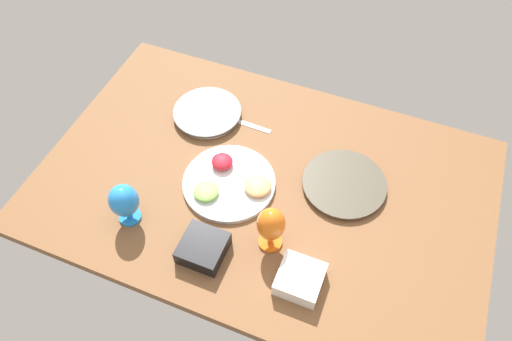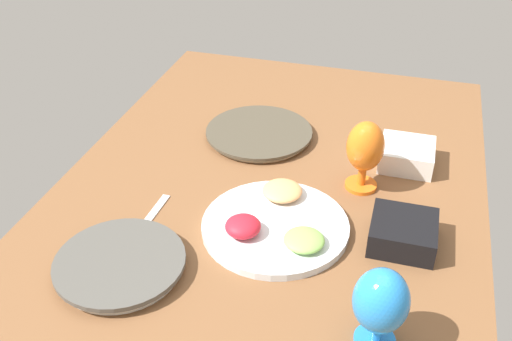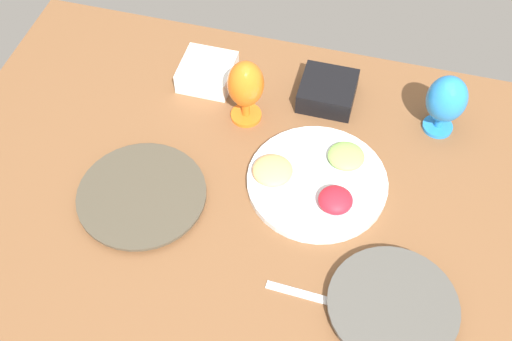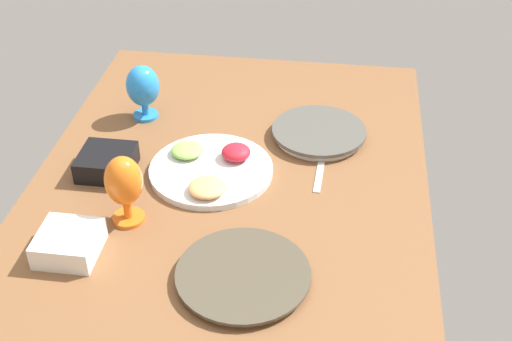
% 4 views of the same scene
% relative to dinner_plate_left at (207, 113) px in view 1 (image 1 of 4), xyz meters
% --- Properties ---
extents(ground_plane, '(1.60, 1.04, 0.04)m').
position_rel_dinner_plate_left_xyz_m(ground_plane, '(0.33, -0.22, -0.03)').
color(ground_plane, brown).
extents(dinner_plate_left, '(0.27, 0.27, 0.03)m').
position_rel_dinner_plate_left_xyz_m(dinner_plate_left, '(0.00, 0.00, 0.00)').
color(dinner_plate_left, silver).
rests_on(dinner_plate_left, ground_plane).
extents(dinner_plate_right, '(0.30, 0.30, 0.02)m').
position_rel_dinner_plate_left_xyz_m(dinner_plate_right, '(0.60, -0.13, -0.00)').
color(dinner_plate_right, beige).
rests_on(dinner_plate_right, ground_plane).
extents(fruit_platter, '(0.33, 0.33, 0.06)m').
position_rel_dinner_plate_left_xyz_m(fruit_platter, '(0.22, -0.27, 0.00)').
color(fruit_platter, silver).
rests_on(fruit_platter, ground_plane).
extents(hurricane_glass_orange, '(0.09, 0.09, 0.18)m').
position_rel_dinner_plate_left_xyz_m(hurricane_glass_orange, '(0.43, -0.44, 0.10)').
color(hurricane_glass_orange, orange).
rests_on(hurricane_glass_orange, ground_plane).
extents(hurricane_glass_blue, '(0.10, 0.10, 0.17)m').
position_rel_dinner_plate_left_xyz_m(hurricane_glass_blue, '(-0.04, -0.53, 0.09)').
color(hurricane_glass_blue, '#2685E0').
rests_on(hurricane_glass_blue, ground_plane).
extents(square_bowl_black, '(0.14, 0.14, 0.06)m').
position_rel_dinner_plate_left_xyz_m(square_bowl_black, '(0.25, -0.55, 0.02)').
color(square_bowl_black, black).
rests_on(square_bowl_black, ground_plane).
extents(square_bowl_white, '(0.14, 0.14, 0.06)m').
position_rel_dinner_plate_left_xyz_m(square_bowl_white, '(0.57, -0.54, 0.02)').
color(square_bowl_white, white).
rests_on(square_bowl_white, ground_plane).
extents(fork_by_left_plate, '(0.18, 0.02, 0.01)m').
position_rel_dinner_plate_left_xyz_m(fork_by_left_plate, '(0.17, 0.01, -0.01)').
color(fork_by_left_plate, silver).
rests_on(fork_by_left_plate, ground_plane).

